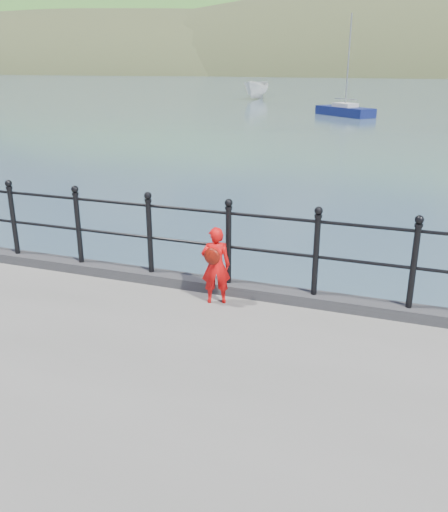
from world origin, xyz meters
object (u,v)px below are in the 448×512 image
at_px(sailboat_port, 345,112).
at_px(launch_white, 257,90).
at_px(railing, 188,232).
at_px(child, 216,265).

bearing_deg(sailboat_port, launch_white, 165.58).
distance_m(railing, child, 0.73).
height_order(child, sailboat_port, sailboat_port).
xyz_separation_m(railing, child, (0.55, -0.38, -0.29)).
bearing_deg(child, launch_white, -95.96).
height_order(railing, launch_white, railing).
bearing_deg(launch_white, child, -72.31).
bearing_deg(launch_white, sailboat_port, -52.41).
relative_size(child, launch_white, 0.19).
xyz_separation_m(railing, sailboat_port, (-3.17, 38.57, -1.48)).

